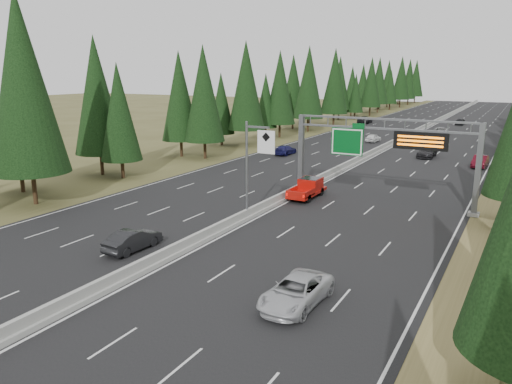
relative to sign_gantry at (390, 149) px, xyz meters
The scene contains 17 objects.
road 46.29m from the sign_gantry, 101.18° to the left, with size 32.00×260.00×0.08m, color black.
shoulder_left 52.70m from the sign_gantry, 120.63° to the left, with size 3.60×260.00×0.06m, color #464521.
median_barrier 46.25m from the sign_gantry, 101.18° to the left, with size 0.70×260.00×0.85m.
sign_gantry is the anchor object (origin of this frame).
hov_sign_pole 12.96m from the sign_gantry, 130.04° to the right, with size 2.80×0.50×8.00m.
tree_row_left 47.55m from the sign_gantry, 130.73° to the left, with size 11.71×245.29×18.98m.
silver_minivan 22.50m from the sign_gantry, 87.52° to the right, with size 2.42×5.26×1.46m, color #BABBBF.
red_pickup 8.54m from the sign_gantry, behind, with size 1.96×5.50×1.79m.
car_ahead_green 37.71m from the sign_gantry, 94.33° to the left, with size 1.61×4.01×1.36m, color #114E2A.
car_ahead_dkred 25.16m from the sign_gantry, 76.97° to the left, with size 1.58×4.53×1.49m, color #4D0B16.
car_ahead_dkgrey 29.19m from the sign_gantry, 93.38° to the left, with size 2.16×5.32×1.54m, color black.
car_ahead_white 56.33m from the sign_gantry, 94.28° to the left, with size 2.35×5.09×1.42m, color #B2B2B2.
car_ahead_far 77.98m from the sign_gantry, 92.47° to the left, with size 1.72×4.28×1.46m, color black.
car_onc_near 23.70m from the sign_gantry, 121.31° to the right, with size 1.53×4.38×1.44m, color black.
car_onc_blue 29.65m from the sign_gantry, 133.68° to the left, with size 1.90×4.67×1.35m, color #171650.
car_onc_white 42.72m from the sign_gantry, 107.47° to the left, with size 1.66×4.13×1.41m, color white.
car_onc_far 75.08m from the sign_gantry, 108.21° to the left, with size 2.69×5.83×1.62m, color black.
Camera 1 is at (19.50, -9.04, 11.89)m, focal length 35.00 mm.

